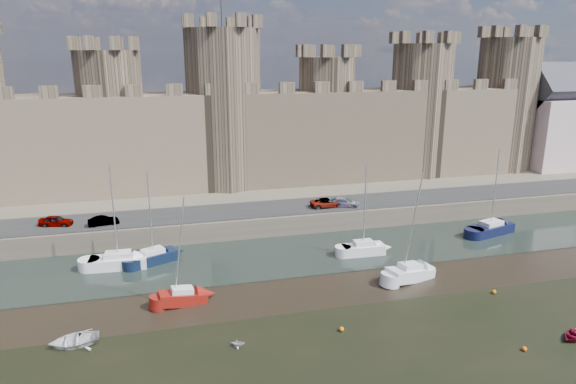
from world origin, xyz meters
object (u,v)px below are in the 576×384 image
sailboat_5 (410,272)px  car_1 (103,221)px  car_3 (327,203)px  sailboat_0 (118,261)px  car_0 (56,221)px  car_2 (344,203)px  sailboat_2 (363,248)px  sailboat_4 (182,296)px  sailboat_1 (153,256)px  sailboat_3 (491,228)px

sailboat_5 → car_1: bearing=133.7°
car_3 → sailboat_0: sailboat_0 is taller
car_3 → car_0: bearing=88.1°
car_2 → sailboat_0: 29.23m
sailboat_2 → sailboat_4: (-20.54, -6.81, -0.08)m
sailboat_1 → sailboat_2: 23.36m
sailboat_3 → sailboat_5: (-16.17, -9.64, -0.03)m
sailboat_4 → sailboat_1: bearing=95.5°
car_1 → sailboat_3: (46.90, -8.02, -2.25)m
car_1 → sailboat_4: 19.13m
car_0 → sailboat_2: size_ratio=0.37×
sailboat_1 → sailboat_3: 41.36m
car_0 → sailboat_1: bearing=-112.6°
sailboat_1 → car_3: bearing=-6.1°
car_0 → sailboat_5: size_ratio=0.34×
car_1 → car_2: car_2 is taller
car_1 → sailboat_0: 7.93m
car_0 → car_3: car_0 is taller
car_0 → car_2: bearing=-77.9°
car_0 → car_2: (35.53, -1.15, -0.04)m
sailboat_1 → sailboat_4: bearing=-100.2°
car_0 → car_3: (33.33, -0.74, -0.03)m
car_1 → car_3: bearing=-100.1°
sailboat_4 → sailboat_5: 22.61m
car_2 → sailboat_3: sailboat_3 is taller
sailboat_0 → sailboat_3: sailboat_0 is taller
sailboat_1 → sailboat_2: (23.11, -3.37, 0.01)m
car_3 → sailboat_2: (0.74, -10.74, -2.30)m
sailboat_2 → sailboat_3: sailboat_3 is taller
car_3 → car_1: bearing=90.2°
car_3 → sailboat_5: 18.41m
sailboat_0 → sailboat_5: bearing=-15.9°
sailboat_0 → sailboat_3: size_ratio=1.03×
car_0 → sailboat_5: (36.13, -18.79, -2.36)m
sailboat_1 → sailboat_0: bearing=161.6°
sailboat_3 → car_0: bearing=154.8°
car_0 → sailboat_1: 13.83m
car_1 → car_0: bearing=67.3°
car_1 → sailboat_1: bearing=-152.5°
sailboat_1 → sailboat_5: bearing=-47.3°
sailboat_1 → sailboat_2: sailboat_2 is taller
sailboat_1 → sailboat_5: size_ratio=0.92×
car_3 → sailboat_4: size_ratio=0.44×
car_0 → sailboat_0: (7.32, -8.50, -2.30)m
car_1 → sailboat_3: bearing=-110.6°
car_1 → car_2: size_ratio=0.82×
car_0 → car_3: size_ratio=0.86×
sailboat_0 → car_1: bearing=108.4°
car_3 → sailboat_4: bearing=131.0°
sailboat_1 → sailboat_4: size_ratio=1.01×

